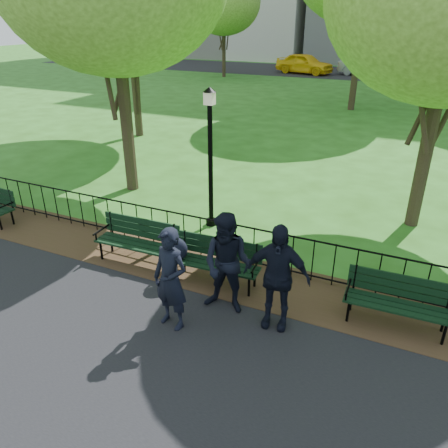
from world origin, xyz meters
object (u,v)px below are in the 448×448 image
at_px(person_right, 277,277).
at_px(taxi, 305,63).
at_px(park_bench_right_a, 399,296).
at_px(tree_far_w, 224,2).
at_px(park_bench_main, 198,253).
at_px(person_left, 171,279).
at_px(sedan_silver, 367,66).
at_px(person_mid, 228,264).
at_px(park_bench_left_a, 138,236).
at_px(lamppost, 210,154).

height_order(person_right, taxi, person_right).
bearing_deg(park_bench_right_a, tree_far_w, 118.34).
relative_size(tree_far_w, taxi, 1.61).
height_order(park_bench_main, tree_far_w, tree_far_w).
bearing_deg(park_bench_right_a, taxi, 106.30).
bearing_deg(park_bench_main, person_right, -23.62).
bearing_deg(taxi, person_left, -155.48).
height_order(park_bench_right_a, sedan_silver, sedan_silver).
xyz_separation_m(park_bench_right_a, person_mid, (-2.69, -0.81, 0.37)).
relative_size(park_bench_left_a, taxi, 0.37).
bearing_deg(person_right, park_bench_main, 152.79).
xyz_separation_m(park_bench_main, taxi, (-6.75, 31.85, 0.23)).
bearing_deg(taxi, person_mid, -154.11).
distance_m(park_bench_left_a, person_mid, 2.48).
bearing_deg(tree_far_w, person_mid, -65.00).
relative_size(lamppost, person_right, 1.78).
xyz_separation_m(park_bench_main, park_bench_left_a, (-1.45, 0.13, -0.03)).
height_order(park_bench_left_a, person_right, person_right).
bearing_deg(person_right, tree_far_w, 109.55).
relative_size(person_left, taxi, 0.36).
distance_m(person_right, taxi, 33.59).
relative_size(lamppost, person_left, 1.86).
xyz_separation_m(tree_far_w, person_right, (13.83, -27.85, -4.47)).
xyz_separation_m(lamppost, tree_far_w, (-11.20, 24.89, 3.62)).
xyz_separation_m(person_left, taxi, (-6.99, 33.22, -0.05)).
xyz_separation_m(park_bench_left_a, taxi, (-5.30, 31.72, 0.26)).
bearing_deg(tree_far_w, park_bench_left_a, -68.57).
bearing_deg(person_mid, lamppost, 118.13).
height_order(tree_far_w, taxi, tree_far_w).
height_order(lamppost, person_left, lamppost).
height_order(person_left, person_right, person_right).
distance_m(person_left, taxi, 33.95).
height_order(taxi, sedan_silver, taxi).
xyz_separation_m(park_bench_right_a, tree_far_w, (-15.65, 27.00, 4.85)).
relative_size(person_mid, person_right, 0.99).
height_order(lamppost, person_mid, lamppost).
relative_size(park_bench_left_a, sedan_silver, 0.39).
relative_size(park_bench_left_a, person_mid, 0.98).
distance_m(person_left, sedan_silver, 33.99).
bearing_deg(park_bench_right_a, person_right, -156.74).
relative_size(person_left, person_mid, 0.97).
bearing_deg(sedan_silver, park_bench_main, -166.55).
height_order(park_bench_left_a, sedan_silver, sedan_silver).
bearing_deg(taxi, park_bench_main, -155.39).
xyz_separation_m(park_bench_left_a, tree_far_w, (-10.62, 27.06, 4.82)).
height_order(person_right, sedan_silver, person_right).
bearing_deg(lamppost, person_right, -48.34).
bearing_deg(tree_far_w, person_left, -66.68).
distance_m(park_bench_main, taxi, 32.56).
bearing_deg(park_bench_main, sedan_silver, 89.75).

